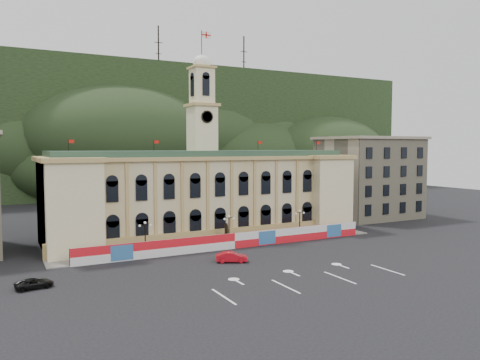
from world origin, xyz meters
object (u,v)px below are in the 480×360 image
lamp_center (229,228)px  black_suv (34,283)px  red_sedan (232,257)px  statue (226,238)px

lamp_center → black_suv: size_ratio=1.16×
lamp_center → red_sedan: bearing=-114.2°
statue → lamp_center: bearing=-90.0°
statue → black_suv: statue is taller
lamp_center → black_suv: 31.79m
lamp_center → statue: bearing=90.0°
lamp_center → red_sedan: size_ratio=1.09×
statue → lamp_center: (0.00, -1.00, 1.89)m
red_sedan → statue: bearing=2.1°
lamp_center → red_sedan: 10.94m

